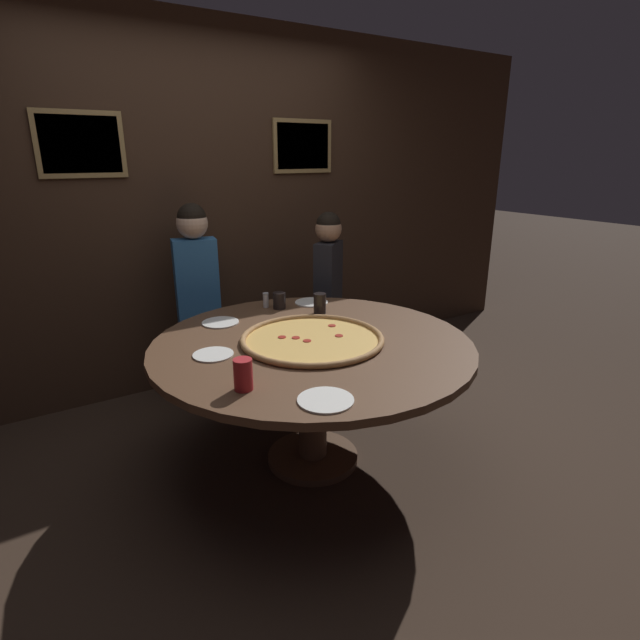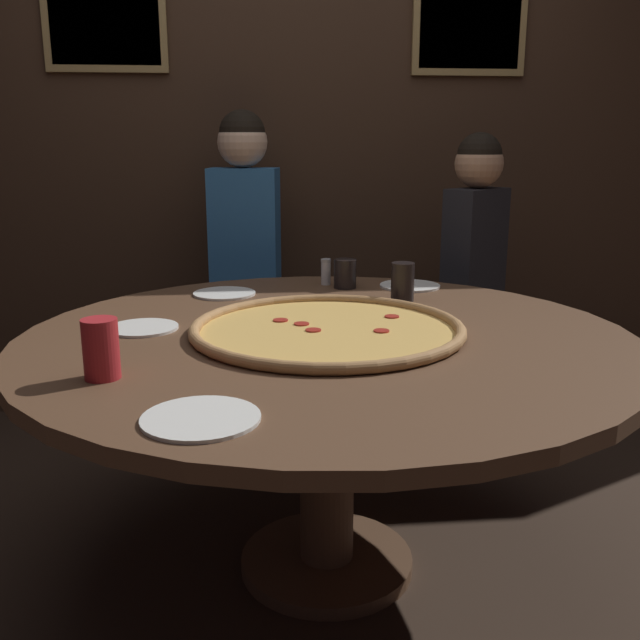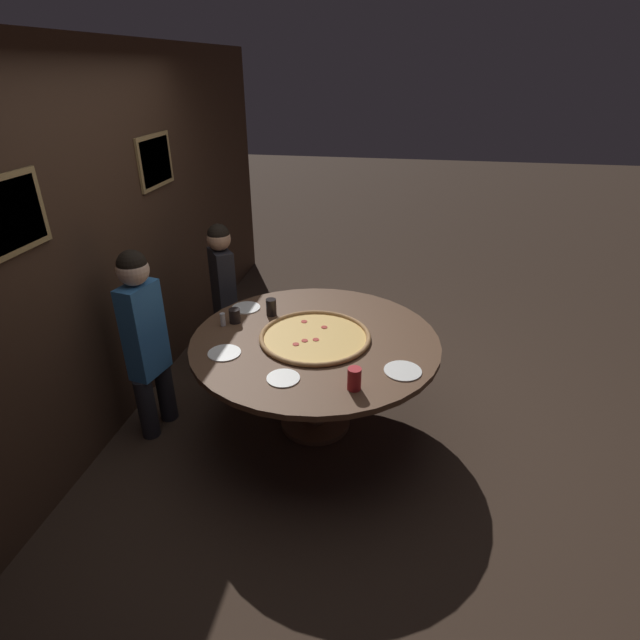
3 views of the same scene
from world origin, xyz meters
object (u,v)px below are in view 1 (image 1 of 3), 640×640
Objects in this scene: dining_table at (312,361)px; diner_side_left at (328,287)px; drink_cup_by_shaker at (279,301)px; white_plate_near_front at (213,355)px; drink_cup_near_right at (320,304)px; white_plate_beside_cup at (311,302)px; white_plate_right_side at (326,400)px; giant_pizza at (312,339)px; condiment_shaker at (266,300)px; diner_far_left at (198,291)px; drink_cup_near_left at (243,374)px; white_plate_far_back at (220,322)px.

diner_side_left reaches higher than dining_table.
drink_cup_by_shaker is 0.52× the size of white_plate_near_front.
drink_cup_near_right is (0.30, 0.39, 0.18)m from dining_table.
white_plate_right_side is at bearing -119.43° from white_plate_beside_cup.
drink_cup_near_right reaches higher than giant_pizza.
dining_table is 17.73× the size of condiment_shaker.
drink_cup_near_right is 0.58× the size of white_plate_beside_cup.
condiment_shaker is at bearing -18.07° from diner_side_left.
white_plate_beside_cup and white_plate_near_front have the same top height.
drink_cup_near_left is at bearing 88.89° from diner_far_left.
dining_table is at bearing -10.66° from white_plate_near_front.
diner_far_left reaches higher than white_plate_beside_cup.
condiment_shaker is at bearing 84.02° from dining_table.
diner_far_left is (-0.53, 0.75, -0.02)m from drink_cup_near_right.
white_plate_far_back is 0.17× the size of diner_side_left.
diner_far_left reaches higher than condiment_shaker.
white_plate_near_front and white_plate_far_back have the same top height.
giant_pizza is 0.69m from condiment_shaker.
dining_table is 0.66m from drink_cup_by_shaker.
white_plate_right_side is (-0.61, -1.00, -0.06)m from drink_cup_near_right.
drink_cup_near_right is at bearing 40.41° from drink_cup_near_left.
drink_cup_near_left is at bearing 130.62° from white_plate_right_side.
drink_cup_near_left reaches higher than giant_pizza.
drink_cup_near_left reaches higher than condiment_shaker.
white_plate_near_front is 0.84m from condiment_shaker.
drink_cup_near_left is 1.78m from diner_side_left.
drink_cup_near_left reaches higher than white_plate_right_side.
condiment_shaker is at bearing 126.90° from drink_cup_near_right.
white_plate_far_back is at bearing 165.13° from drink_cup_near_right.
drink_cup_by_shaker is 0.08× the size of diner_side_left.
drink_cup_by_shaker is 0.49× the size of white_plate_far_back.
drink_cup_near_left is at bearing -121.34° from condiment_shaker.
white_plate_right_side is at bearing -121.53° from drink_cup_near_right.
drink_cup_near_right is at bearing 136.17° from diner_far_left.
drink_cup_by_shaker is 1.09× the size of condiment_shaker.
diner_side_left is (1.02, 0.37, -0.01)m from white_plate_far_back.
white_plate_far_back is at bearing 94.12° from diner_far_left.
drink_cup_near_right is at bearing -109.05° from white_plate_beside_cup.
white_plate_far_back is at bearing -17.71° from diner_side_left.
dining_table is at bearing -121.43° from white_plate_beside_cup.
drink_cup_near_left reaches higher than drink_cup_near_right.
drink_cup_by_shaker reaches higher than condiment_shaker.
white_plate_far_back is (0.22, 0.45, 0.00)m from white_plate_near_front.
white_plate_beside_cup is (0.38, 0.61, -0.01)m from giant_pizza.
white_plate_beside_cup is at bearing 60.57° from white_plate_right_side.
white_plate_beside_cup is at bearing 150.13° from diner_far_left.
condiment_shaker is (0.62, 1.02, -0.02)m from drink_cup_near_left.
white_plate_near_front is 0.16× the size of diner_side_left.
white_plate_beside_cup is 0.32m from condiment_shaker.
white_plate_beside_cup is 0.17× the size of diner_side_left.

